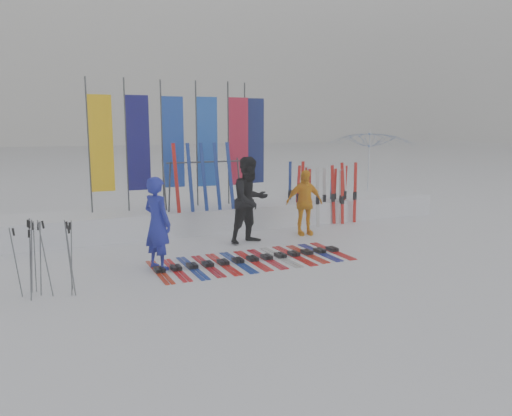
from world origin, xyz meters
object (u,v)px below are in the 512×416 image
person_blue (157,223)px  ski_rack (206,178)px  person_black (250,200)px  ski_row (252,259)px  person_yellow (304,203)px  tent_canopy (370,168)px

person_blue → ski_rack: size_ratio=0.86×
person_black → ski_rack: (-0.54, 1.51, 0.39)m
person_blue → ski_row: bearing=-123.9°
person_black → ski_row: bearing=-126.7°
ski_rack → person_blue: bearing=-124.6°
ski_row → ski_rack: 3.27m
person_blue → person_yellow: person_blue is taller
ski_row → ski_rack: bearing=88.8°
tent_canopy → ski_rack: size_ratio=1.39×
person_black → person_yellow: size_ratio=1.23×
person_blue → person_black: 2.74m
tent_canopy → ski_rack: tent_canopy is taller
person_blue → person_black: bearing=-89.9°
person_blue → ski_row: person_blue is taller
person_yellow → ski_row: person_yellow is taller
ski_row → person_blue: bearing=172.9°
person_black → tent_canopy: bearing=14.2°
person_black → ski_row: person_black is taller
person_black → ski_row: size_ratio=0.50×
person_black → person_blue: bearing=-167.5°
person_blue → ski_row: (1.84, -0.23, -0.84)m
ski_rack → tent_canopy: bearing=14.3°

